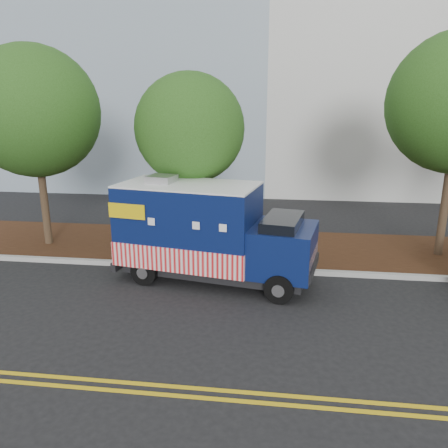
# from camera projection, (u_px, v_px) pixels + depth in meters

# --- Properties ---
(ground) EXTENTS (120.00, 120.00, 0.00)m
(ground) POSITION_uv_depth(u_px,v_px,m) (178.00, 287.00, 12.44)
(ground) COLOR black
(ground) RESTS_ON ground
(curb) EXTENTS (120.00, 0.18, 0.15)m
(curb) POSITION_uv_depth(u_px,v_px,m) (188.00, 266.00, 13.76)
(curb) COLOR #9E9E99
(curb) RESTS_ON ground
(mulch_strip) EXTENTS (120.00, 4.00, 0.15)m
(mulch_strip) POSITION_uv_depth(u_px,v_px,m) (200.00, 245.00, 15.76)
(mulch_strip) COLOR black
(mulch_strip) RESTS_ON ground
(centerline_near) EXTENTS (120.00, 0.10, 0.01)m
(centerline_near) POSITION_uv_depth(u_px,v_px,m) (124.00, 382.00, 8.19)
(centerline_near) COLOR gold
(centerline_near) RESTS_ON ground
(centerline_far) EXTENTS (120.00, 0.10, 0.01)m
(centerline_far) POSITION_uv_depth(u_px,v_px,m) (120.00, 391.00, 7.95)
(centerline_far) COLOR gold
(centerline_far) RESTS_ON ground
(tree_a) EXTENTS (4.36, 4.36, 6.94)m
(tree_a) POSITION_uv_depth(u_px,v_px,m) (34.00, 112.00, 14.55)
(tree_a) COLOR #38281C
(tree_a) RESTS_ON ground
(tree_b) EXTENTS (3.49, 3.49, 6.02)m
(tree_b) POSITION_uv_depth(u_px,v_px,m) (190.00, 129.00, 13.81)
(tree_b) COLOR #38281C
(tree_b) RESTS_ON ground
(sign_post) EXTENTS (0.06, 0.06, 2.40)m
(sign_post) POSITION_uv_depth(u_px,v_px,m) (123.00, 224.00, 14.30)
(sign_post) COLOR #473828
(sign_post) RESTS_ON ground
(food_truck) EXTENTS (6.03, 3.12, 3.03)m
(food_truck) POSITION_uv_depth(u_px,v_px,m) (206.00, 234.00, 12.65)
(food_truck) COLOR black
(food_truck) RESTS_ON ground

